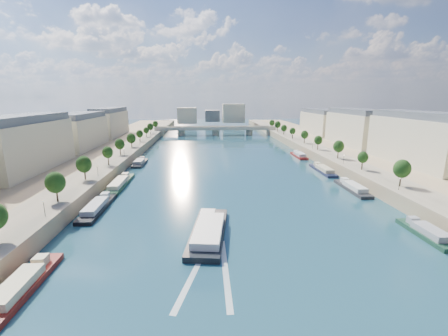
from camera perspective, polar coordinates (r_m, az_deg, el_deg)
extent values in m
plane|color=#0D2C3A|center=(149.70, 0.56, -0.15)|extent=(700.00, 700.00, 0.00)
cube|color=#9E8460|center=(160.54, -25.99, 0.32)|extent=(44.00, 520.00, 5.00)
cube|color=#9E8460|center=(170.52, 25.47, 1.07)|extent=(44.00, 520.00, 5.00)
cube|color=gray|center=(154.99, -20.94, 1.33)|extent=(14.00, 520.00, 0.10)
cube|color=gray|center=(163.21, 20.96, 1.90)|extent=(14.00, 520.00, 0.10)
cylinder|color=#382B1E|center=(81.64, -36.38, -9.49)|extent=(0.50, 0.50, 3.82)
ellipsoid|color=black|center=(80.47, -36.73, -7.11)|extent=(4.80, 4.80, 5.52)
cylinder|color=#382B1E|center=(101.34, -29.28, -4.48)|extent=(0.50, 0.50, 3.82)
ellipsoid|color=black|center=(100.40, -29.51, -2.53)|extent=(4.80, 4.80, 5.52)
cylinder|color=#382B1E|center=(122.58, -24.62, -1.12)|extent=(0.50, 0.50, 3.82)
ellipsoid|color=black|center=(121.81, -24.78, 0.52)|extent=(4.80, 4.80, 5.52)
cylinder|color=#382B1E|center=(144.69, -21.37, 1.25)|extent=(0.50, 0.50, 3.82)
ellipsoid|color=black|center=(144.03, -21.49, 2.64)|extent=(4.80, 4.80, 5.52)
cylinder|color=#382B1E|center=(167.32, -18.98, 2.97)|extent=(0.50, 0.50, 3.82)
ellipsoid|color=black|center=(166.75, -19.08, 4.19)|extent=(4.80, 4.80, 5.52)
cylinder|color=#382B1E|center=(190.28, -17.17, 4.28)|extent=(0.50, 0.50, 3.82)
ellipsoid|color=black|center=(189.79, -17.24, 5.35)|extent=(4.80, 4.80, 5.52)
cylinder|color=#382B1E|center=(213.48, -15.74, 5.31)|extent=(0.50, 0.50, 3.82)
ellipsoid|color=black|center=(213.04, -15.80, 6.26)|extent=(4.80, 4.80, 5.52)
cylinder|color=#382B1E|center=(236.83, -14.59, 6.13)|extent=(0.50, 0.50, 3.82)
ellipsoid|color=black|center=(236.43, -14.64, 6.99)|extent=(4.80, 4.80, 5.52)
cylinder|color=#382B1E|center=(260.30, -13.64, 6.80)|extent=(0.50, 0.50, 3.82)
ellipsoid|color=black|center=(259.94, -13.68, 7.59)|extent=(4.80, 4.80, 5.52)
cylinder|color=#382B1E|center=(283.86, -12.85, 7.36)|extent=(0.50, 0.50, 3.82)
ellipsoid|color=black|center=(283.53, -12.89, 8.08)|extent=(4.80, 4.80, 5.52)
cylinder|color=#382B1E|center=(119.38, 30.07, -2.08)|extent=(0.50, 0.50, 3.82)
ellipsoid|color=black|center=(118.58, 30.27, -0.40)|extent=(4.80, 4.80, 5.52)
cylinder|color=#382B1E|center=(139.25, 24.67, 0.50)|extent=(0.50, 0.50, 3.82)
ellipsoid|color=black|center=(138.57, 24.82, 1.94)|extent=(4.80, 4.80, 5.52)
cylinder|color=#382B1E|center=(160.26, 20.66, 2.41)|extent=(0.50, 0.50, 3.82)
ellipsoid|color=black|center=(159.67, 20.76, 3.68)|extent=(4.80, 4.80, 5.52)
cylinder|color=#382B1E|center=(182.01, 17.57, 3.87)|extent=(0.50, 0.50, 3.82)
ellipsoid|color=black|center=(181.49, 17.65, 4.98)|extent=(4.80, 4.80, 5.52)
cylinder|color=#382B1E|center=(204.27, 15.15, 5.00)|extent=(0.50, 0.50, 3.82)
ellipsoid|color=black|center=(203.81, 15.21, 6.00)|extent=(4.80, 4.80, 5.52)
cylinder|color=#382B1E|center=(226.88, 13.20, 5.91)|extent=(0.50, 0.50, 3.82)
ellipsoid|color=black|center=(226.46, 13.25, 6.81)|extent=(4.80, 4.80, 5.52)
cylinder|color=#382B1E|center=(249.75, 11.60, 6.64)|extent=(0.50, 0.50, 3.82)
ellipsoid|color=black|center=(249.37, 11.64, 7.46)|extent=(4.80, 4.80, 5.52)
cylinder|color=#382B1E|center=(272.81, 10.27, 7.25)|extent=(0.50, 0.50, 3.82)
ellipsoid|color=black|center=(272.47, 10.30, 8.00)|extent=(4.80, 4.80, 5.52)
cylinder|color=#382B1E|center=(296.03, 9.14, 7.76)|extent=(0.50, 0.50, 3.82)
ellipsoid|color=black|center=(295.71, 9.16, 8.45)|extent=(4.80, 4.80, 5.52)
cylinder|color=black|center=(90.04, -31.03, -6.74)|extent=(0.14, 0.14, 4.00)
sphere|color=#FFE5B2|center=(89.40, -31.19, -5.47)|extent=(0.36, 0.36, 0.36)
cylinder|color=black|center=(125.36, -22.93, -0.61)|extent=(0.14, 0.14, 4.00)
sphere|color=#FFE5B2|center=(124.90, -23.02, 0.32)|extent=(0.36, 0.36, 0.36)
cylinder|color=black|center=(162.86, -18.49, 2.77)|extent=(0.14, 0.14, 4.00)
sphere|color=#FFE5B2|center=(162.51, -18.54, 3.50)|extent=(0.36, 0.36, 0.36)
cylinder|color=black|center=(201.32, -15.72, 4.87)|extent=(0.14, 0.14, 4.00)
sphere|color=#FFE5B2|center=(201.04, -15.75, 5.47)|extent=(0.36, 0.36, 0.36)
cylinder|color=black|center=(240.29, -13.83, 6.29)|extent=(0.14, 0.14, 4.00)
sphere|color=#FFE5B2|center=(240.05, -13.86, 6.79)|extent=(0.36, 0.36, 0.36)
cylinder|color=black|center=(113.99, 30.41, -2.73)|extent=(0.14, 0.14, 4.00)
sphere|color=#FFE5B2|center=(113.49, 30.53, -1.71)|extent=(0.36, 0.36, 0.36)
cylinder|color=black|center=(147.65, 21.83, 1.47)|extent=(0.14, 0.14, 4.00)
sphere|color=#FFE5B2|center=(147.27, 21.90, 2.27)|extent=(0.36, 0.36, 0.36)
cylinder|color=black|center=(183.87, 16.51, 4.06)|extent=(0.14, 0.14, 4.00)
sphere|color=#FFE5B2|center=(183.57, 16.56, 4.70)|extent=(0.36, 0.36, 0.36)
cylinder|color=black|center=(221.40, 12.96, 5.76)|extent=(0.14, 0.14, 4.00)
sphere|color=#FFE5B2|center=(221.14, 12.98, 6.30)|extent=(0.36, 0.36, 0.36)
cylinder|color=black|center=(259.66, 10.42, 6.96)|extent=(0.14, 0.14, 4.00)
sphere|color=#FFE5B2|center=(259.45, 10.44, 7.42)|extent=(0.36, 0.36, 0.36)
cube|color=beige|center=(149.05, -33.52, 3.43)|extent=(16.00, 52.00, 20.00)
cube|color=#474C54|center=(147.94, -34.10, 7.85)|extent=(14.72, 50.44, 3.20)
cube|color=beige|center=(201.09, -25.53, 6.37)|extent=(16.00, 52.00, 20.00)
cube|color=#474C54|center=(200.27, -25.87, 9.65)|extent=(14.72, 50.44, 3.20)
cube|color=beige|center=(255.71, -20.85, 8.02)|extent=(16.00, 52.00, 20.00)
cube|color=#474C54|center=(255.07, -21.07, 10.61)|extent=(14.72, 50.44, 3.20)
cube|color=beige|center=(161.60, 32.85, 4.13)|extent=(16.00, 52.00, 20.00)
cube|color=#474C54|center=(160.58, 33.38, 8.20)|extent=(14.72, 50.44, 3.20)
cube|color=beige|center=(210.57, 23.53, 6.82)|extent=(16.00, 52.00, 20.00)
cube|color=#474C54|center=(209.79, 23.82, 9.96)|extent=(14.72, 50.44, 3.20)
cube|color=beige|center=(263.23, 17.77, 8.38)|extent=(16.00, 52.00, 20.00)
cube|color=#474C54|center=(262.61, 17.95, 10.90)|extent=(14.72, 50.44, 3.20)
cube|color=beige|center=(356.20, -7.02, 9.89)|extent=(22.00, 18.00, 18.00)
cube|color=beige|center=(367.41, 1.79, 10.40)|extent=(26.00, 20.00, 22.00)
cube|color=#474C54|center=(380.97, -2.24, 9.90)|extent=(18.00, 16.00, 14.00)
cube|color=#C1B79E|center=(283.42, -1.61, 7.53)|extent=(112.00, 11.00, 2.20)
cube|color=#C1B79E|center=(278.30, -1.57, 7.73)|extent=(112.00, 0.80, 0.90)
cube|color=#C1B79E|center=(288.24, -1.66, 7.93)|extent=(112.00, 0.80, 0.90)
cylinder|color=#C1B79E|center=(284.33, -8.11, 6.67)|extent=(6.40, 6.40, 5.00)
cylinder|color=#C1B79E|center=(283.82, -1.61, 6.79)|extent=(6.40, 6.40, 5.00)
cylinder|color=#C1B79E|center=(286.90, 4.83, 6.82)|extent=(6.40, 6.40, 5.00)
cube|color=#C1B79E|center=(286.47, -12.13, 6.56)|extent=(6.00, 12.00, 5.00)
cube|color=#C1B79E|center=(290.60, 8.76, 6.79)|extent=(6.00, 12.00, 5.00)
cube|color=black|center=(80.04, -2.98, -12.24)|extent=(11.88, 29.49, 2.05)
cube|color=white|center=(77.14, -2.96, -11.67)|extent=(9.10, 19.35, 1.84)
cube|color=white|center=(87.13, -3.10, -8.66)|extent=(4.51, 3.95, 1.80)
cube|color=silver|center=(65.37, -5.65, -19.05)|extent=(7.69, 25.47, 0.04)
cube|color=silver|center=(65.46, 0.27, -18.92)|extent=(1.45, 26.01, 0.04)
cube|color=maroon|center=(70.84, -33.90, -18.43)|extent=(5.00, 22.40, 1.80)
cube|color=beige|center=(68.72, -34.86, -17.94)|extent=(4.10, 12.32, 1.60)
cube|color=beige|center=(75.07, -31.52, -14.74)|extent=(2.50, 2.69, 1.80)
cube|color=black|center=(104.46, -22.88, -7.13)|extent=(5.00, 25.77, 1.80)
cube|color=#AAAFB6|center=(102.08, -23.33, -6.63)|extent=(4.10, 14.17, 1.60)
cube|color=#AAAFB6|center=(110.81, -21.70, -4.88)|extent=(2.50, 3.09, 1.80)
cube|color=#1B442A|center=(128.50, -19.16, -3.06)|extent=(5.00, 29.52, 1.80)
cube|color=beige|center=(125.86, -19.50, -2.62)|extent=(4.10, 16.24, 1.60)
cube|color=beige|center=(136.29, -18.28, -1.29)|extent=(2.50, 3.54, 1.80)
cube|color=#252528|center=(165.69, -15.70, 0.77)|extent=(5.00, 19.66, 1.80)
cube|color=gray|center=(163.84, -15.85, 1.24)|extent=(4.10, 10.82, 1.60)
cube|color=gray|center=(170.99, -15.35, 1.79)|extent=(2.50, 2.36, 1.80)
cube|color=#163928|center=(94.78, 34.08, -10.53)|extent=(5.00, 17.92, 1.80)
cube|color=#919299|center=(93.15, 34.75, -9.89)|extent=(4.10, 9.86, 1.60)
cube|color=#919299|center=(98.05, 32.31, -8.40)|extent=(2.50, 2.15, 1.80)
cube|color=#29282B|center=(125.86, 23.21, -3.75)|extent=(5.00, 22.51, 1.80)
cube|color=silver|center=(123.88, 23.66, -3.24)|extent=(4.10, 12.38, 1.60)
cube|color=silver|center=(131.18, 21.97, -2.15)|extent=(2.50, 2.70, 1.80)
cube|color=#191E37|center=(151.55, 18.26, -0.55)|extent=(5.00, 24.42, 1.80)
cube|color=beige|center=(149.41, 18.59, -0.10)|extent=(4.10, 13.43, 1.60)
cube|color=beige|center=(157.77, 17.33, 0.72)|extent=(2.50, 2.93, 1.80)
cube|color=maroon|center=(185.13, 14.07, 2.16)|extent=(5.00, 20.07, 1.80)
cube|color=#B5BCC2|center=(183.32, 14.25, 2.58)|extent=(4.10, 11.04, 1.60)
cube|color=#B5BCC2|center=(190.44, 13.55, 3.05)|extent=(2.50, 2.41, 1.80)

